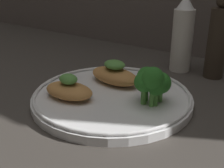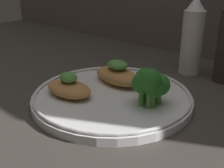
{
  "view_description": "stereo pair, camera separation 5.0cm",
  "coord_description": "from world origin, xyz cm",
  "views": [
    {
      "loc": [
        27.23,
        -37.47,
        22.55
      ],
      "look_at": [
        0.0,
        0.0,
        3.4
      ],
      "focal_mm": 45.0,
      "sensor_mm": 36.0,
      "label": 1
    },
    {
      "loc": [
        31.11,
        -34.31,
        22.55
      ],
      "look_at": [
        0.0,
        0.0,
        3.4
      ],
      "focal_mm": 45.0,
      "sensor_mm": 36.0,
      "label": 2
    }
  ],
  "objects": [
    {
      "name": "grilled_meat_middle",
      "position": [
        -2.78,
        4.69,
        3.19
      ],
      "size": [
        11.31,
        6.8,
        4.69
      ],
      "color": "#BC7F42",
      "rests_on": "plate"
    },
    {
      "name": "broccoli_bunch",
      "position": [
        7.52,
        0.86,
        5.34
      ],
      "size": [
        5.56,
        6.47,
        6.8
      ],
      "color": "#569942",
      "rests_on": "plate"
    },
    {
      "name": "plate",
      "position": [
        0.0,
        0.0,
        0.99
      ],
      "size": [
        28.85,
        28.85,
        2.0
      ],
      "color": "white",
      "rests_on": "ground_plane"
    },
    {
      "name": "ground_plane",
      "position": [
        0.0,
        0.0,
        -0.5
      ],
      "size": [
        180.0,
        180.0,
        1.0
      ],
      "primitive_type": "cube",
      "color": "#3D3833"
    },
    {
      "name": "sauce_bottle",
      "position": [
        2.98,
        23.35,
        8.28
      ],
      "size": [
        4.77,
        4.77,
        17.3
      ],
      "color": "white",
      "rests_on": "ground_plane"
    },
    {
      "name": "grilled_meat_front",
      "position": [
        -5.28,
        -5.54,
        2.95
      ],
      "size": [
        9.69,
        6.48,
        4.39
      ],
      "color": "#BC7F42",
      "rests_on": "plate"
    }
  ]
}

